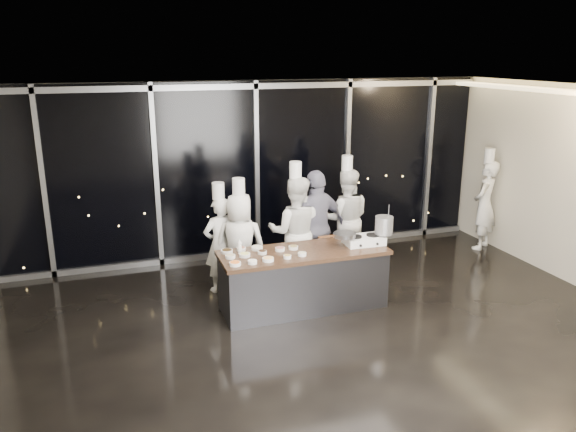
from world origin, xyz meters
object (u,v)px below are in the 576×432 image
chef_left (240,243)px  guest (317,227)px  frying_pan (344,235)px  chef_center (295,231)px  chef_side (485,204)px  stock_pot (384,225)px  chef_far_left (220,243)px  stove (364,240)px  chef_right (346,218)px  demo_counter (303,279)px

chef_left → guest: (1.30, 0.07, 0.11)m
frying_pan → chef_left: (-1.39, 0.79, -0.24)m
chef_center → chef_side: 4.07m
stock_pot → chef_far_left: bearing=154.9°
stove → chef_side: size_ratio=0.30×
stock_pot → chef_right: size_ratio=0.13×
stove → stock_pot: 0.37m
demo_counter → guest: size_ratio=1.31×
stock_pot → chef_side: 3.28m
demo_counter → stove: size_ratio=4.14×
guest → frying_pan: bearing=76.4°
chef_far_left → chef_left: size_ratio=0.95×
chef_far_left → chef_left: 0.35m
chef_center → chef_side: bearing=-151.2°
frying_pan → stock_pot: bearing=-3.0°
chef_far_left → guest: size_ratio=0.94×
chef_left → chef_right: chef_right is taller
guest → chef_side: (3.65, 0.52, -0.06)m
frying_pan → chef_far_left: size_ratio=0.34×
demo_counter → chef_side: 4.45m
demo_counter → chef_far_left: bearing=134.8°
frying_pan → chef_left: size_ratio=0.32×
demo_counter → chef_left: chef_left is taller
stove → guest: size_ratio=0.32×
frying_pan → guest: guest is taller
demo_counter → chef_right: 1.90m
stove → chef_left: 1.90m
stock_pot → chef_left: bearing=157.1°
chef_far_left → stove: bearing=135.3°
stove → chef_left: chef_left is taller
chef_left → chef_center: (0.92, 0.04, 0.09)m
frying_pan → chef_right: (0.63, 1.33, -0.18)m
frying_pan → guest: 0.88m
guest → chef_center: bearing=-13.9°
frying_pan → chef_center: 0.97m
frying_pan → stove: bearing=-2.7°
chef_left → chef_center: size_ratio=0.91×
demo_counter → chef_center: chef_center is taller
chef_left → guest: guest is taller
stove → guest: bearing=116.6°
demo_counter → guest: 1.15m
stove → chef_far_left: chef_far_left is taller
guest → chef_side: chef_side is taller
demo_counter → chef_left: size_ratio=1.32×
chef_far_left → frying_pan: bearing=131.7°
chef_far_left → chef_right: 2.32m
stove → chef_right: size_ratio=0.30×
frying_pan → chef_far_left: 1.97m
chef_left → frying_pan: bearing=173.5°
chef_center → demo_counter: bearing=99.6°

